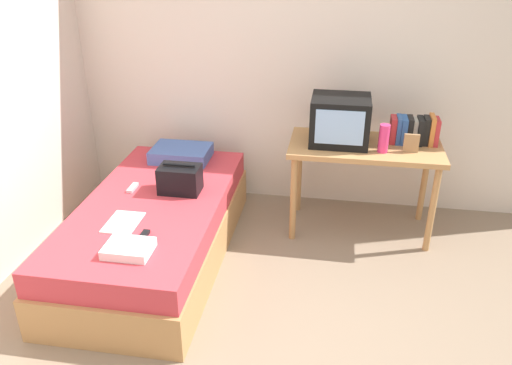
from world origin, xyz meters
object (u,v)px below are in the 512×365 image
at_px(remote_silver, 133,188).
at_px(bed, 155,230).
at_px(handbag, 180,179).
at_px(magazine, 123,222).
at_px(water_bottle, 384,138).
at_px(book_row, 414,130).
at_px(remote_dark, 143,237).
at_px(picture_frame, 411,143).
at_px(folded_towel, 129,249).
at_px(pillow, 181,153).
at_px(tv, 340,120).
at_px(desk, 364,156).

bearing_deg(remote_silver, bed, -36.09).
distance_m(handbag, magazine, 0.57).
bearing_deg(remote_silver, water_bottle, 12.14).
relative_size(magazine, remote_silver, 2.01).
height_order(book_row, remote_dark, book_row).
relative_size(picture_frame, magazine, 0.48).
xyz_separation_m(handbag, folded_towel, (-0.07, -0.83, -0.07)).
bearing_deg(folded_towel, book_row, 38.80).
xyz_separation_m(water_bottle, magazine, (-1.70, -0.87, -0.37)).
bearing_deg(remote_dark, pillow, 95.67).
bearing_deg(tv, magazine, -143.66).
bearing_deg(book_row, remote_dark, -144.15).
distance_m(tv, folded_towel, 1.84).
height_order(handbag, remote_silver, handbag).
bearing_deg(tv, book_row, 8.54).
relative_size(picture_frame, handbag, 0.46).
distance_m(picture_frame, magazine, 2.13).
height_order(water_bottle, pillow, water_bottle).
height_order(water_bottle, folded_towel, water_bottle).
distance_m(bed, folded_towel, 0.72).
distance_m(picture_frame, remote_dark, 2.04).
relative_size(desk, magazine, 4.00).
bearing_deg(tv, desk, -2.41).
xyz_separation_m(tv, folded_towel, (-1.20, -1.34, -0.42)).
relative_size(handbag, magazine, 1.03).
height_order(tv, remote_dark, tv).
height_order(book_row, picture_frame, book_row).
distance_m(tv, magazine, 1.76).
bearing_deg(bed, water_bottle, 18.55).
bearing_deg(magazine, desk, 32.35).
bearing_deg(bed, remote_dark, -76.84).
bearing_deg(picture_frame, pillow, 174.43).
distance_m(tv, book_row, 0.58).
bearing_deg(book_row, desk, -165.32).
relative_size(bed, book_row, 5.58).
distance_m(desk, picture_frame, 0.37).
distance_m(magazine, remote_silver, 0.50).
distance_m(book_row, remote_silver, 2.18).
distance_m(bed, remote_dark, 0.57).
xyz_separation_m(picture_frame, folded_towel, (-1.73, -1.23, -0.31)).
distance_m(desk, pillow, 1.51).
xyz_separation_m(book_row, folded_towel, (-1.77, -1.42, -0.34)).
height_order(water_bottle, remote_silver, water_bottle).
distance_m(handbag, remote_silver, 0.38).
xyz_separation_m(tv, remote_silver, (-1.50, -0.53, -0.43)).
xyz_separation_m(water_bottle, pillow, (-1.63, 0.21, -0.32)).
height_order(tv, handbag, tv).
bearing_deg(pillow, picture_frame, -5.57).
xyz_separation_m(picture_frame, handbag, (-1.66, -0.40, -0.23)).
height_order(picture_frame, remote_dark, picture_frame).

